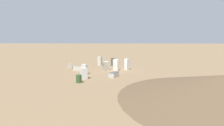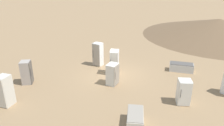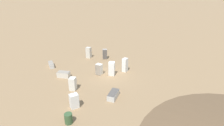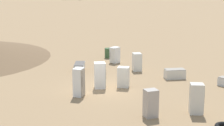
{
  "view_description": "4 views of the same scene",
  "coord_description": "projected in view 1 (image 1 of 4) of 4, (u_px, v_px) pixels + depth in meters",
  "views": [
    {
      "loc": [
        -3.0,
        28.16,
        4.67
      ],
      "look_at": [
        0.3,
        1.49,
        1.4
      ],
      "focal_mm": 28.0,
      "sensor_mm": 36.0,
      "label": 1
    },
    {
      "loc": [
        14.53,
        -0.68,
        6.79
      ],
      "look_at": [
        -0.12,
        0.04,
        0.88
      ],
      "focal_mm": 35.0,
      "sensor_mm": 36.0,
      "label": 2
    },
    {
      "loc": [
        -0.57,
        20.5,
        10.12
      ],
      "look_at": [
        -0.21,
        0.94,
        2.0
      ],
      "focal_mm": 28.0,
      "sensor_mm": 36.0,
      "label": 3
    },
    {
      "loc": [
        -6.91,
        -23.58,
        7.77
      ],
      "look_at": [
        0.37,
        -0.85,
        2.0
      ],
      "focal_mm": 60.0,
      "sensor_mm": 36.0,
      "label": 4
    }
  ],
  "objects": [
    {
      "name": "discarded_fridge_5",
      "position": [
        79.0,
        68.0,
        28.5
      ],
      "size": [
        1.63,
        1.01,
        0.73
      ],
      "rotation": [
        0.0,
        0.0,
        4.55
      ],
      "color": "beige",
      "rests_on": "ground_plane"
    },
    {
      "name": "discarded_fridge_0",
      "position": [
        100.0,
        61.0,
        34.99
      ],
      "size": [
        0.93,
        0.84,
        1.76
      ],
      "rotation": [
        0.0,
        0.0,
        4.34
      ],
      "color": "beige",
      "rests_on": "ground_plane"
    },
    {
      "name": "discarded_fridge_1",
      "position": [
        116.0,
        65.0,
        28.33
      ],
      "size": [
        0.86,
        0.72,
        1.82
      ],
      "rotation": [
        0.0,
        0.0,
        4.52
      ],
      "color": "white",
      "rests_on": "ground_plane"
    },
    {
      "name": "discarded_fridge_9",
      "position": [
        84.0,
        73.0,
        22.04
      ],
      "size": [
        0.98,
        0.92,
        1.4
      ],
      "rotation": [
        0.0,
        0.0,
        2.12
      ],
      "color": "white",
      "rests_on": "ground_plane"
    },
    {
      "name": "discarded_fridge_4",
      "position": [
        113.0,
        62.0,
        34.33
      ],
      "size": [
        0.73,
        0.69,
        1.58
      ],
      "rotation": [
        0.0,
        0.0,
        0.06
      ],
      "color": "#A89E93",
      "rests_on": "ground_plane"
    },
    {
      "name": "discarded_fridge_7",
      "position": [
        84.0,
        69.0,
        25.26
      ],
      "size": [
        0.78,
        0.79,
        1.45
      ],
      "rotation": [
        0.0,
        0.0,
        4.58
      ],
      "color": "silver",
      "rests_on": "ground_plane"
    },
    {
      "name": "discarded_fridge_8",
      "position": [
        106.0,
        66.0,
        28.77
      ],
      "size": [
        0.98,
        0.93,
        1.44
      ],
      "rotation": [
        0.0,
        0.0,
        5.77
      ],
      "color": "silver",
      "rests_on": "ground_plane"
    },
    {
      "name": "ground_plane",
      "position": [
        115.0,
        70.0,
        28.67
      ],
      "size": [
        1000.0,
        1000.0,
        0.0
      ],
      "primitive_type": "plane",
      "color": "#937551"
    },
    {
      "name": "discarded_fridge_6",
      "position": [
        127.0,
        64.0,
        29.31
      ],
      "size": [
        0.88,
        0.91,
        1.86
      ],
      "rotation": [
        0.0,
        0.0,
        4.13
      ],
      "color": "white",
      "rests_on": "ground_plane"
    },
    {
      "name": "discarded_fridge_3",
      "position": [
        114.0,
        75.0,
        23.33
      ],
      "size": [
        1.29,
        1.89,
        0.62
      ],
      "rotation": [
        0.0,
        0.0,
        2.82
      ],
      "color": "silver",
      "rests_on": "ground_plane"
    },
    {
      "name": "discarded_fridge_2",
      "position": [
        70.0,
        66.0,
        32.01
      ],
      "size": [
        1.31,
        1.84,
        0.63
      ],
      "rotation": [
        0.0,
        0.0,
        3.61
      ],
      "color": "silver",
      "rests_on": "ground_plane"
    },
    {
      "name": "scrap_tire",
      "position": [
        100.0,
        63.0,
        37.38
      ],
      "size": [
        0.97,
        0.97,
        0.22
      ],
      "color": "black",
      "rests_on": "ground_plane"
    },
    {
      "name": "rusty_barrel",
      "position": [
        79.0,
        79.0,
        20.02
      ],
      "size": [
        0.66,
        0.66,
        0.91
      ],
      "color": "#385633",
      "rests_on": "ground_plane"
    }
  ]
}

